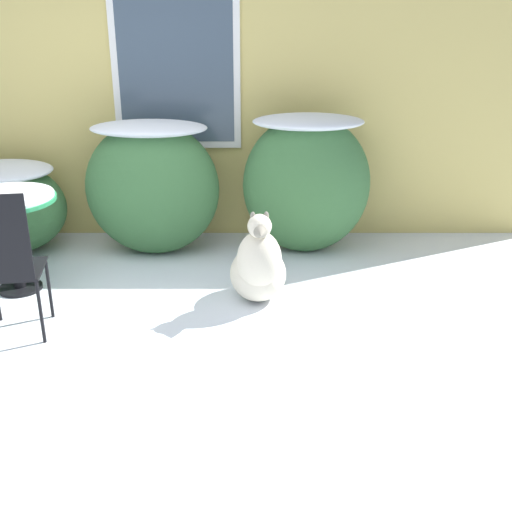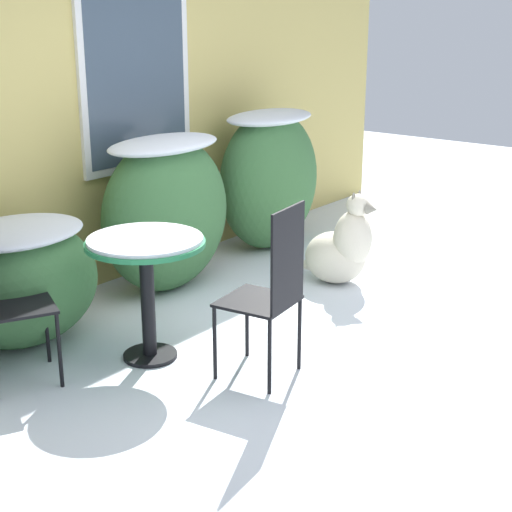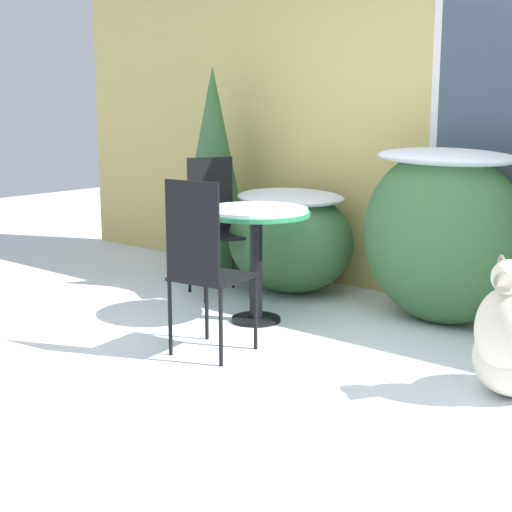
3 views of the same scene
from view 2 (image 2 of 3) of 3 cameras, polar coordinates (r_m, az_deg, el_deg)
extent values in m
plane|color=silver|center=(5.02, 5.43, -7.30)|extent=(16.00, 16.00, 0.00)
cube|color=tan|center=(6.06, -12.20, 10.97)|extent=(8.00, 0.06, 2.88)
cube|color=silver|center=(6.31, -8.74, 13.51)|extent=(1.14, 0.04, 1.61)
cube|color=#3D4C5B|center=(6.30, -8.65, 13.50)|extent=(1.02, 0.01, 1.49)
ellipsoid|color=#386638|center=(5.28, -16.72, -1.96)|extent=(1.06, 0.84, 0.82)
ellipsoid|color=silver|center=(5.17, -17.06, 1.67)|extent=(0.90, 0.72, 0.12)
ellipsoid|color=#386638|center=(6.01, -6.52, 3.02)|extent=(1.18, 0.66, 1.19)
ellipsoid|color=silver|center=(5.90, -6.71, 8.07)|extent=(1.00, 0.56, 0.12)
ellipsoid|color=#386638|center=(7.03, 0.99, 5.54)|extent=(1.13, 0.68, 1.24)
ellipsoid|color=silver|center=(6.93, 1.02, 10.06)|extent=(0.96, 0.58, 0.12)
cylinder|color=black|center=(5.04, -7.69, -7.16)|extent=(0.34, 0.34, 0.03)
cylinder|color=black|center=(4.89, -7.87, -3.25)|extent=(0.09, 0.09, 0.71)
cylinder|color=#237A47|center=(4.77, -8.06, 0.90)|extent=(0.73, 0.73, 0.03)
cylinder|color=silver|center=(4.76, -8.08, 1.20)|extent=(0.70, 0.70, 0.02)
cube|color=black|center=(4.73, -16.98, -3.52)|extent=(0.54, 0.54, 0.02)
cylinder|color=black|center=(4.68, -14.10, -6.69)|extent=(0.02, 0.02, 0.46)
cylinder|color=black|center=(5.01, -14.99, -5.05)|extent=(0.02, 0.02, 0.46)
cube|color=black|center=(4.60, 0.12, -3.30)|extent=(0.46, 0.46, 0.02)
cube|color=black|center=(4.41, 2.32, -0.12)|extent=(0.37, 0.07, 0.58)
cylinder|color=black|center=(4.92, -0.66, -4.82)|extent=(0.02, 0.02, 0.46)
cylinder|color=black|center=(4.64, -3.02, -6.35)|extent=(0.02, 0.02, 0.46)
cylinder|color=black|center=(4.76, 3.18, -5.69)|extent=(0.02, 0.02, 0.46)
cylinder|color=black|center=(4.46, 0.99, -7.34)|extent=(0.02, 0.02, 0.46)
ellipsoid|color=beige|center=(6.26, 5.78, -0.09)|extent=(0.46, 0.52, 0.41)
ellipsoid|color=beige|center=(6.14, 7.04, 1.22)|extent=(0.35, 0.31, 0.45)
sphere|color=beige|center=(6.05, 7.41, 3.69)|extent=(0.18, 0.18, 0.18)
cone|color=gray|center=(6.00, 8.46, 3.39)|extent=(0.10, 0.09, 0.10)
ellipsoid|color=gray|center=(6.00, 7.11, 4.23)|extent=(0.04, 0.03, 0.08)
ellipsoid|color=gray|center=(6.08, 7.54, 4.40)|extent=(0.04, 0.03, 0.08)
ellipsoid|color=beige|center=(6.40, 3.95, -0.69)|extent=(0.10, 0.24, 0.08)
camera|label=1|loc=(5.19, 54.58, 11.70)|focal=45.00mm
camera|label=3|loc=(6.59, 44.18, 7.66)|focal=55.00mm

